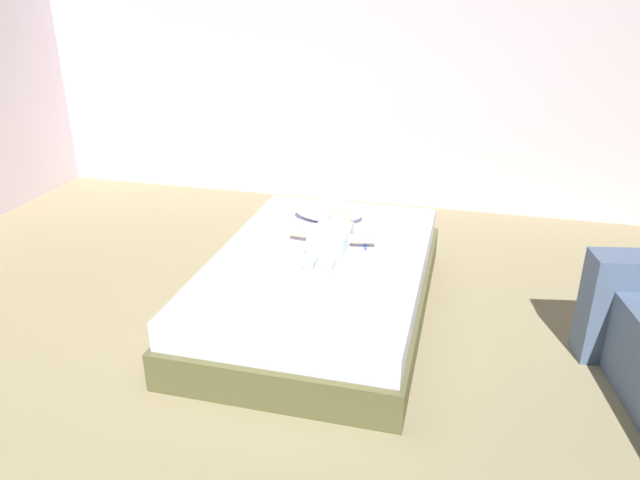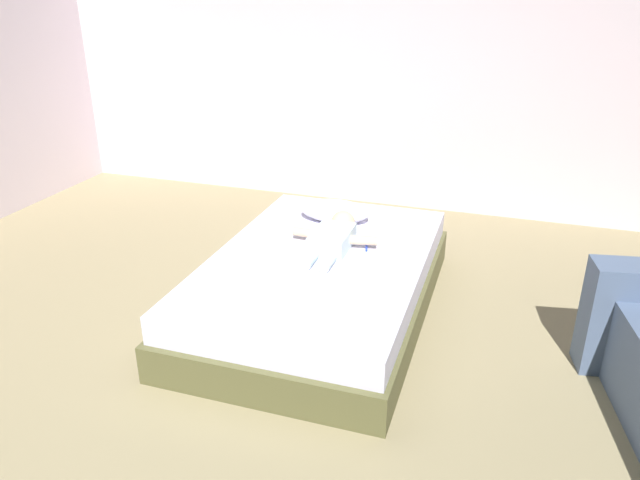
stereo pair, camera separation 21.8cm
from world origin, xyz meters
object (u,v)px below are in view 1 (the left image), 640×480
baby (332,236)px  toothbrush (365,244)px  bed (320,284)px  pillow (329,210)px

baby → toothbrush: bearing=16.3°
toothbrush → bed: bearing=-137.0°
bed → toothbrush: (0.23, 0.21, 0.20)m
baby → bed: bearing=-103.3°
pillow → baby: size_ratio=0.74×
bed → pillow: pillow is taller
pillow → bed: bearing=-81.8°
bed → toothbrush: bearing=43.0°
bed → baby: bearing=76.7°
pillow → toothbrush: size_ratio=3.26×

